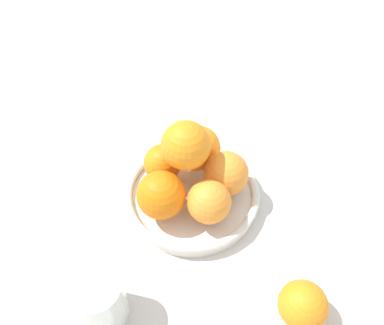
# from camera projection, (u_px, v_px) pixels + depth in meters

# --- Properties ---
(ground_plane) EXTENTS (4.00, 4.00, 0.00)m
(ground_plane) POSITION_uv_depth(u_px,v_px,m) (192.00, 199.00, 0.68)
(ground_plane) COLOR beige
(fruit_bowl) EXTENTS (0.24, 0.24, 0.03)m
(fruit_bowl) POSITION_uv_depth(u_px,v_px,m) (192.00, 194.00, 0.67)
(fruit_bowl) COLOR silver
(fruit_bowl) RESTS_ON ground_plane
(orange_pile) EXTENTS (0.18, 0.20, 0.14)m
(orange_pile) POSITION_uv_depth(u_px,v_px,m) (191.00, 169.00, 0.62)
(orange_pile) COLOR orange
(orange_pile) RESTS_ON fruit_bowl
(stray_orange) EXTENTS (0.07, 0.07, 0.07)m
(stray_orange) POSITION_uv_depth(u_px,v_px,m) (303.00, 305.00, 0.52)
(stray_orange) COLOR orange
(stray_orange) RESTS_ON ground_plane
(drinking_glass) EXTENTS (0.07, 0.07, 0.09)m
(drinking_glass) POSITION_uv_depth(u_px,v_px,m) (101.00, 300.00, 0.51)
(drinking_glass) COLOR silver
(drinking_glass) RESTS_ON ground_plane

